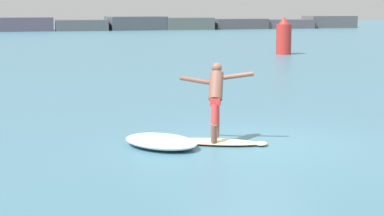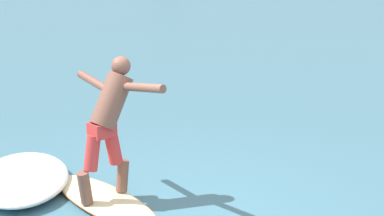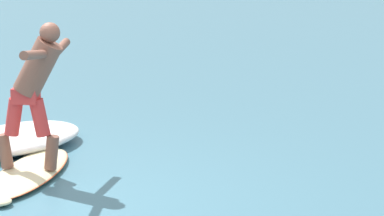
% 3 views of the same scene
% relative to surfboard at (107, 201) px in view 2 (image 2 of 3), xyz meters
% --- Properties ---
extents(surfboard, '(1.98, 1.39, 0.22)m').
position_rel_surfboard_xyz_m(surfboard, '(0.00, 0.00, 0.00)').
color(surfboard, beige).
rests_on(surfboard, ground).
extents(surfer, '(1.41, 0.91, 1.55)m').
position_rel_surfboard_xyz_m(surfer, '(0.01, 0.12, 0.95)').
color(surfer, brown).
rests_on(surfer, surfboard).
extents(wave_foam_at_tail, '(1.81, 1.97, 0.23)m').
position_rel_surfboard_xyz_m(wave_foam_at_tail, '(-1.16, 0.04, 0.07)').
color(wave_foam_at_tail, white).
rests_on(wave_foam_at_tail, ground).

